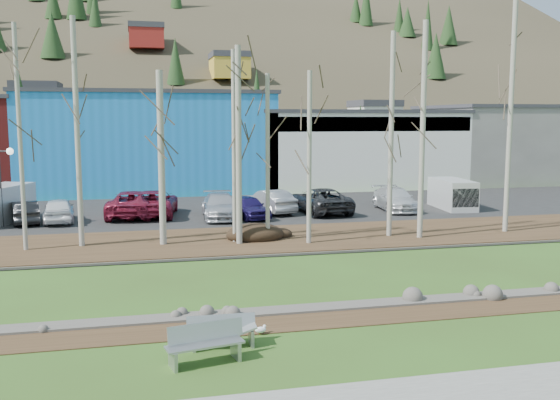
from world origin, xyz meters
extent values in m
plane|color=#31471A|center=(0.00, 0.00, 0.00)|extent=(200.00, 200.00, 0.00)
cube|color=slate|center=(0.00, -3.50, 0.02)|extent=(80.00, 2.00, 0.04)
cube|color=#382616|center=(0.00, 2.10, 0.01)|extent=(80.00, 1.80, 0.03)
cube|color=#382616|center=(0.00, 14.50, 0.07)|extent=(80.00, 7.00, 0.15)
cube|color=black|center=(0.00, 25.00, 0.07)|extent=(80.00, 14.00, 0.14)
cube|color=blue|center=(-6.00, 39.00, 4.00)|extent=(20.00, 12.00, 8.00)
cube|color=#333338|center=(-6.00, 39.00, 8.15)|extent=(20.40, 12.24, 0.30)
cube|color=silver|center=(12.00, 39.00, 3.25)|extent=(18.00, 12.00, 6.50)
cube|color=#333338|center=(12.00, 39.00, 6.65)|extent=(18.36, 12.24, 0.30)
cube|color=navy|center=(12.00, 33.10, 5.60)|extent=(17.64, 0.20, 1.20)
cube|color=slate|center=(28.00, 39.00, 3.50)|extent=(14.00, 12.00, 7.00)
cube|color=#333338|center=(28.00, 39.00, 7.15)|extent=(14.28, 12.24, 0.30)
cube|color=#A2A4A6|center=(-6.41, -0.68, 0.24)|extent=(0.21, 0.60, 0.48)
cube|color=#A2A4A6|center=(-4.81, -0.35, 0.24)|extent=(0.21, 0.60, 0.48)
cube|color=#A2A4A6|center=(-5.56, -0.28, 0.76)|extent=(1.95, 0.52, 0.44)
cube|color=#A2A4A6|center=(-5.61, -0.51, 0.49)|extent=(2.03, 0.93, 0.05)
cube|color=#A2A4A6|center=(-5.79, 0.53, 0.23)|extent=(0.10, 0.57, 0.45)
cube|color=#A2A4A6|center=(-4.25, 0.49, 0.23)|extent=(0.10, 0.57, 0.45)
cube|color=#A2A4A6|center=(-5.03, 0.74, 0.62)|extent=(1.86, 0.25, 0.40)
cube|color=#ABADB0|center=(-5.49, 0.52, 0.41)|extent=(0.91, 0.54, 0.34)
cube|color=#ABADB0|center=(-4.56, 0.50, 0.41)|extent=(0.91, 0.54, 0.34)
cylinder|color=gold|center=(-3.87, 1.19, 0.04)|extent=(0.01, 0.01, 0.09)
cylinder|color=gold|center=(-3.87, 1.25, 0.04)|extent=(0.01, 0.01, 0.09)
ellipsoid|color=white|center=(-3.85, 1.22, 0.14)|extent=(0.31, 0.17, 0.17)
cube|color=gray|center=(-3.85, 1.22, 0.18)|extent=(0.21, 0.15, 0.02)
sphere|color=white|center=(-3.72, 1.27, 0.22)|extent=(0.10, 0.10, 0.10)
cone|color=gold|center=(-3.66, 1.29, 0.22)|extent=(0.06, 0.04, 0.03)
ellipsoid|color=black|center=(-1.47, 14.42, 0.43)|extent=(2.89, 2.04, 0.57)
cylinder|color=#BAB8A9|center=(-9.70, 14.59, 5.39)|extent=(0.25, 0.25, 10.49)
cylinder|color=#BAB8A9|center=(-12.12, 14.26, 5.19)|extent=(0.20, 0.20, 10.07)
cylinder|color=#BAB8A9|center=(-5.96, 14.14, 4.21)|extent=(0.31, 0.31, 8.13)
cylinder|color=#BAB8A9|center=(-2.55, 13.98, 4.71)|extent=(0.20, 0.20, 9.12)
cylinder|color=#BAB8A9|center=(-2.41, 13.48, 4.78)|extent=(0.28, 0.28, 9.26)
cylinder|color=#BAB8A9|center=(-0.94, 13.90, 4.17)|extent=(0.21, 0.21, 8.04)
cylinder|color=#BAB8A9|center=(0.86, 12.87, 4.22)|extent=(0.22, 0.22, 8.13)
cylinder|color=#BAB8A9|center=(6.65, 12.93, 5.46)|extent=(0.27, 0.27, 10.62)
cylinder|color=#BAB8A9|center=(5.33, 13.72, 5.23)|extent=(0.25, 0.25, 10.17)
cylinder|color=#BAB8A9|center=(11.80, 13.47, 6.64)|extent=(0.26, 0.26, 12.98)
cylinder|color=#262628|center=(-14.41, 21.15, 2.27)|extent=(0.13, 0.13, 4.25)
sphere|color=white|center=(-13.79, 20.99, 4.29)|extent=(0.38, 0.38, 0.38)
imported|color=white|center=(-11.52, 21.93, 0.85)|extent=(2.02, 4.30, 1.42)
imported|color=black|center=(-13.37, 21.99, 0.78)|extent=(2.19, 4.09, 1.28)
imported|color=maroon|center=(-6.14, 23.07, 0.93)|extent=(3.41, 6.02, 1.59)
imported|color=#AEB0B7|center=(-2.28, 21.27, 0.87)|extent=(2.33, 5.16, 1.47)
imported|color=#221757|center=(-0.64, 20.87, 0.82)|extent=(2.48, 4.23, 1.35)
imported|color=#B3B4B5|center=(1.08, 22.68, 0.88)|extent=(2.70, 4.73, 1.47)
imported|color=#2B2B2E|center=(4.17, 21.98, 0.93)|extent=(3.08, 5.87, 1.58)
imported|color=silver|center=(9.21, 21.91, 0.87)|extent=(2.52, 5.20, 1.46)
imported|color=maroon|center=(-7.37, 23.07, 0.93)|extent=(3.41, 6.02, 1.59)
cube|color=silver|center=(13.29, 21.92, 1.10)|extent=(2.29, 4.54, 1.91)
cube|color=black|center=(13.10, 20.20, 1.10)|extent=(1.82, 1.09, 1.18)
camera|label=1|loc=(-7.16, -15.44, 6.08)|focal=40.00mm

